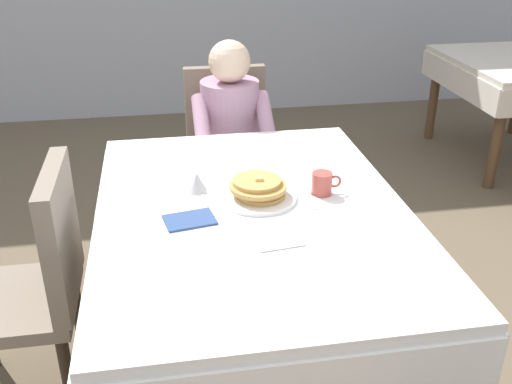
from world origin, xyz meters
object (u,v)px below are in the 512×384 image
Objects in this scene: chair_diner at (228,143)px; breakfast_stack at (259,188)px; spoon_near_edge at (283,248)px; cup_coffee at (322,183)px; plate_breakfast at (259,197)px; diner_person at (231,129)px; fork_left_of_plate at (207,205)px; dining_table_main at (252,229)px; knife_right_of_plate at (310,197)px; syrup_pitcher at (197,182)px; chair_left_side at (38,276)px.

chair_diner reaches higher than breakfast_stack.
spoon_near_edge is at bearing -87.43° from breakfast_stack.
breakfast_stack is at bearing -178.63° from cup_coffee.
plate_breakfast is 1.87× the size of spoon_near_edge.
fork_left_of_plate is at bearing 77.76° from diner_person.
dining_table_main is 1.02m from diner_person.
chair_diner reaches higher than fork_left_of_plate.
cup_coffee is 0.57× the size of knife_right_of_plate.
plate_breakfast is (0.03, 0.06, 0.10)m from dining_table_main.
breakfast_stack is 1.04× the size of knife_right_of_plate.
diner_person is at bearing 74.38° from syrup_pitcher.
cup_coffee reaches higher than plate_breakfast.
chair_diner is at bearing -17.38° from fork_left_of_plate.
chair_diner is 1.48m from spoon_near_edge.
breakfast_stack reaches higher than cup_coffee.
cup_coffee reaches higher than fork_left_of_plate.
dining_table_main is at bearing -120.61° from breakfast_stack.
chair_diner is 1.00× the size of chair_left_side.
dining_table_main is at bearing -41.40° from syrup_pitcher.
knife_right_of_plate is (-0.05, -0.03, -0.04)m from cup_coffee.
diner_person is 6.22× the size of fork_left_of_plate.
chair_left_side is at bearing 97.02° from knife_right_of_plate.
plate_breakfast is 0.35m from spoon_near_edge.
cup_coffee is at bearing 1.25° from plate_breakfast.
spoon_near_edge is at bearing -87.21° from plate_breakfast.
cup_coffee is at bearing 101.24° from chair_diner.
spoon_near_edge is (0.02, -0.35, -0.01)m from plate_breakfast.
syrup_pitcher is at bearing 110.24° from spoon_near_edge.
chair_diner reaches higher than syrup_pitcher.
chair_diner is 8.23× the size of cup_coffee.
diner_person is 0.96m from plate_breakfast.
dining_table_main is at bearing -110.13° from fork_left_of_plate.
syrup_pitcher reaches higher than plate_breakfast.
diner_person is (-0.00, -0.16, 0.14)m from chair_diner.
cup_coffee is at bearing 1.37° from breakfast_stack.
chair_diner is 1.43m from chair_left_side.
syrup_pitcher is (-0.24, -0.85, 0.11)m from diner_person.
plate_breakfast is 0.24m from cup_coffee.
breakfast_stack is at bearing -90.95° from fork_left_of_plate.
diner_person is 0.89m from syrup_pitcher.
knife_right_of_plate is at bearing -154.00° from cup_coffee.
diner_person is at bearing 86.94° from dining_table_main.
fork_left_of_plate reaches higher than dining_table_main.
chair_diner is at bearing -35.19° from chair_left_side.
chair_diner reaches higher than cup_coffee.
breakfast_stack reaches higher than knife_right_of_plate.
spoon_near_edge is (-0.22, -0.36, -0.04)m from cup_coffee.
fork_left_of_plate is at bearing 166.66° from dining_table_main.
spoon_near_edge is (-0.17, -0.33, 0.00)m from knife_right_of_plate.
diner_person is at bearing 88.77° from breakfast_stack.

